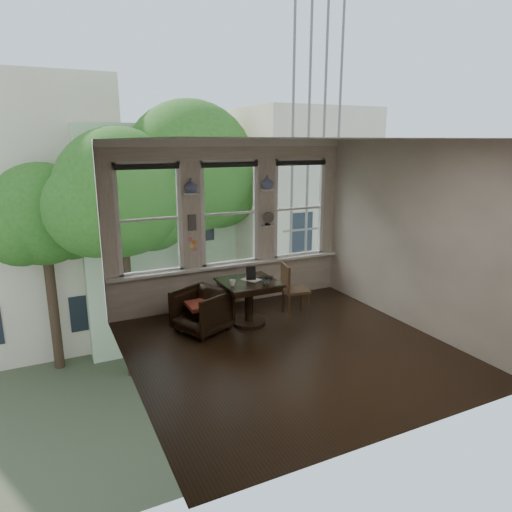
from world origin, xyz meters
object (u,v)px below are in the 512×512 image
table (249,303)px  armchair_left (202,311)px  side_chair_right (296,290)px  laptop (264,278)px  mug (233,283)px

table → armchair_left: bearing=176.5°
side_chair_right → laptop: size_ratio=3.05×
mug → table: bearing=19.3°
armchair_left → laptop: bearing=63.5°
table → side_chair_right: (0.91, 0.03, 0.09)m
armchair_left → mug: size_ratio=7.38×
table → side_chair_right: size_ratio=0.98×
table → mug: size_ratio=8.65×
laptop → mug: size_ratio=2.90×
table → laptop: size_ratio=2.98×
armchair_left → laptop: size_ratio=2.54×
side_chair_right → table: bearing=103.1°
armchair_left → laptop: (1.08, -0.04, 0.41)m
armchair_left → side_chair_right: size_ratio=0.83×
laptop → mug: (-0.62, -0.13, 0.04)m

